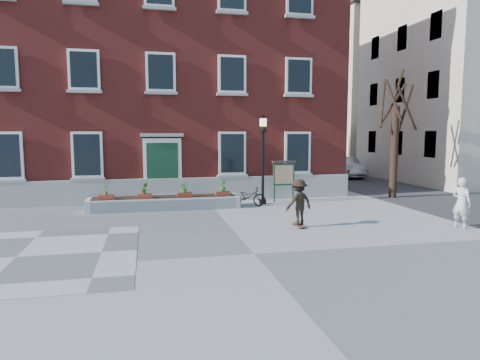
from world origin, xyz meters
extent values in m
plane|color=gray|center=(0.00, 0.00, 0.00)|extent=(100.00, 100.00, 0.00)
cube|color=#59595B|center=(-6.00, 1.00, 0.01)|extent=(6.00, 6.00, 0.01)
imported|color=black|center=(1.52, 7.16, 0.41)|extent=(1.61, 0.72, 0.82)
imported|color=#A5A7AA|center=(11.04, 17.29, 0.71)|extent=(1.70, 4.39, 1.43)
imported|color=silver|center=(7.46, 1.50, 0.85)|extent=(0.62, 0.73, 1.70)
cube|color=maroon|center=(-2.00, 14.00, 6.00)|extent=(18.00, 10.00, 12.00)
cube|color=#A2A29D|center=(-2.00, 8.88, 0.55)|extent=(18.00, 0.24, 1.10)
cube|color=#999994|center=(-2.00, 8.75, 0.10)|extent=(2.60, 0.80, 0.20)
cube|color=gray|center=(-2.00, 8.90, 0.30)|extent=(2.20, 0.50, 0.20)
cube|color=white|center=(-2.00, 8.92, 1.65)|extent=(1.70, 0.12, 2.50)
cube|color=#143722|center=(-2.00, 8.87, 1.55)|extent=(1.40, 0.06, 2.30)
cube|color=#989893|center=(-2.00, 8.88, 3.05)|extent=(1.90, 0.25, 0.15)
cube|color=white|center=(-8.40, 8.90, 2.20)|extent=(1.30, 0.10, 2.00)
cube|color=black|center=(-8.40, 8.85, 2.20)|extent=(1.08, 0.04, 1.78)
cube|color=#ABAAA5|center=(-8.40, 8.84, 1.14)|extent=(1.44, 0.20, 0.12)
cube|color=silver|center=(-8.40, 8.90, 5.80)|extent=(1.30, 0.10, 1.70)
cube|color=black|center=(-8.40, 8.85, 5.80)|extent=(1.08, 0.04, 1.48)
cube|color=gray|center=(-8.40, 8.84, 4.89)|extent=(1.44, 0.20, 0.12)
cube|color=white|center=(-5.20, 8.90, 2.20)|extent=(1.30, 0.10, 2.00)
cube|color=black|center=(-5.20, 8.85, 2.20)|extent=(1.08, 0.04, 1.78)
cube|color=#969691|center=(-5.20, 8.84, 1.14)|extent=(1.44, 0.20, 0.12)
cube|color=white|center=(-5.20, 8.90, 5.80)|extent=(1.30, 0.10, 1.70)
cube|color=black|center=(-5.20, 8.85, 5.80)|extent=(1.08, 0.04, 1.48)
cube|color=#9B9C97|center=(-5.20, 8.84, 4.89)|extent=(1.44, 0.20, 0.12)
cube|color=gray|center=(-5.20, 8.84, 8.49)|extent=(1.44, 0.20, 0.12)
cube|color=white|center=(-2.00, 8.90, 5.80)|extent=(1.30, 0.10, 1.70)
cube|color=black|center=(-2.00, 8.85, 5.80)|extent=(1.08, 0.04, 1.48)
cube|color=gray|center=(-2.00, 8.84, 4.89)|extent=(1.44, 0.20, 0.12)
cube|color=#A09F9B|center=(-2.00, 8.84, 8.49)|extent=(1.44, 0.20, 0.12)
cube|color=silver|center=(1.20, 8.90, 2.20)|extent=(1.30, 0.10, 2.00)
cube|color=black|center=(1.20, 8.85, 2.20)|extent=(1.08, 0.04, 1.78)
cube|color=#A1A19C|center=(1.20, 8.84, 1.14)|extent=(1.44, 0.20, 0.12)
cube|color=white|center=(1.20, 8.90, 5.80)|extent=(1.30, 0.10, 1.70)
cube|color=black|center=(1.20, 8.85, 5.80)|extent=(1.08, 0.04, 1.48)
cube|color=#9D9D98|center=(1.20, 8.84, 4.89)|extent=(1.44, 0.20, 0.12)
cube|color=#A2A19C|center=(1.20, 8.84, 8.49)|extent=(1.44, 0.20, 0.12)
cube|color=white|center=(4.40, 8.90, 2.20)|extent=(1.30, 0.10, 2.00)
cube|color=black|center=(4.40, 8.85, 2.20)|extent=(1.08, 0.04, 1.78)
cube|color=#979792|center=(4.40, 8.84, 1.14)|extent=(1.44, 0.20, 0.12)
cube|color=white|center=(4.40, 8.90, 5.80)|extent=(1.30, 0.10, 1.70)
cube|color=black|center=(4.40, 8.85, 5.80)|extent=(1.08, 0.04, 1.48)
cube|color=#A9A9A4|center=(4.40, 8.84, 4.89)|extent=(1.44, 0.20, 0.12)
cube|color=#9E9E99|center=(4.40, 8.84, 8.49)|extent=(1.44, 0.20, 0.12)
cube|color=silver|center=(-2.00, 7.20, 0.25)|extent=(6.20, 1.10, 0.50)
cube|color=#B9B9B9|center=(-2.00, 6.64, 0.25)|extent=(5.80, 0.02, 0.40)
cube|color=black|center=(-2.00, 7.20, 0.50)|extent=(5.80, 0.90, 0.06)
cube|color=maroon|center=(-4.30, 6.95, 0.60)|extent=(0.60, 0.25, 0.20)
imported|color=#34681F|center=(-4.30, 6.95, 0.92)|extent=(0.24, 0.24, 0.45)
cube|color=maroon|center=(-2.80, 6.95, 0.60)|extent=(0.60, 0.25, 0.20)
imported|color=#2B5C1B|center=(-2.80, 6.95, 0.92)|extent=(0.25, 0.25, 0.45)
cube|color=maroon|center=(-1.20, 6.95, 0.60)|extent=(0.60, 0.25, 0.20)
imported|color=#36671F|center=(-1.20, 6.95, 0.92)|extent=(0.40, 0.40, 0.45)
cube|color=maroon|center=(0.40, 6.95, 0.60)|extent=(0.60, 0.25, 0.20)
imported|color=#25641E|center=(0.40, 6.95, 0.92)|extent=(0.25, 0.25, 0.45)
cylinder|color=#322016|center=(9.00, 8.00, 2.20)|extent=(0.36, 0.36, 4.40)
cylinder|color=black|center=(9.51, 8.00, 4.29)|extent=(0.12, 1.12, 2.23)
cylinder|color=black|center=(9.17, 8.52, 4.55)|extent=(1.18, 0.49, 1.97)
cylinder|color=black|center=(8.51, 8.36, 4.55)|extent=(0.88, 1.14, 2.35)
cylinder|color=black|center=(8.70, 7.78, 4.73)|extent=(0.60, 0.77, 1.90)
cylinder|color=black|center=(9.20, 7.37, 4.24)|extent=(1.39, 0.55, 1.95)
cylinder|color=#302115|center=(9.16, 8.13, 5.37)|extent=(0.43, 0.48, 1.58)
cube|color=#39393C|center=(12.00, 18.00, 0.00)|extent=(8.00, 36.00, 0.01)
cube|color=beige|center=(18.00, 14.00, 7.00)|extent=(10.00, 11.00, 14.00)
cube|color=beige|center=(18.00, 26.00, 6.50)|extent=(10.00, 11.00, 13.00)
cube|color=#383230|center=(18.00, 26.00, 13.25)|extent=(10.40, 11.40, 0.50)
cube|color=black|center=(13.04, 10.80, 2.50)|extent=(0.08, 1.00, 1.50)
cube|color=black|center=(13.04, 14.00, 2.50)|extent=(0.08, 1.00, 1.50)
cube|color=black|center=(13.04, 17.20, 2.50)|extent=(0.08, 1.00, 1.50)
cube|color=black|center=(13.04, 10.80, 5.80)|extent=(0.08, 1.00, 1.50)
cube|color=black|center=(13.04, 14.00, 5.80)|extent=(0.08, 1.00, 1.50)
cube|color=black|center=(13.04, 17.20, 5.80)|extent=(0.08, 1.00, 1.50)
cube|color=black|center=(13.04, 10.80, 9.00)|extent=(0.08, 1.00, 1.50)
cube|color=black|center=(13.04, 14.00, 9.00)|extent=(0.08, 1.00, 1.50)
cube|color=black|center=(13.04, 17.20, 9.00)|extent=(0.08, 1.00, 1.50)
cylinder|color=black|center=(2.30, 7.52, 0.10)|extent=(0.32, 0.32, 0.20)
cylinder|color=black|center=(2.30, 7.52, 1.60)|extent=(0.12, 0.12, 3.20)
cone|color=black|center=(2.30, 7.52, 3.35)|extent=(0.40, 0.40, 0.30)
cube|color=#FFF8BB|center=(2.30, 7.52, 3.60)|extent=(0.24, 0.24, 0.34)
cone|color=black|center=(2.30, 7.52, 3.85)|extent=(0.40, 0.40, 0.16)
cylinder|color=#183120|center=(2.99, 8.03, 0.90)|extent=(0.08, 0.08, 1.80)
cylinder|color=#18311F|center=(3.89, 8.03, 0.90)|extent=(0.08, 0.08, 1.80)
cube|color=#1B3623|center=(3.44, 8.03, 1.25)|extent=(1.00, 0.10, 1.00)
cube|color=#C5B77F|center=(3.44, 7.97, 1.25)|extent=(0.85, 0.02, 0.85)
cube|color=#383331|center=(3.44, 8.03, 1.82)|extent=(1.10, 0.16, 0.10)
cube|color=brown|center=(2.26, 2.80, 0.06)|extent=(0.22, 0.78, 0.03)
cylinder|color=black|center=(2.17, 2.52, 0.03)|extent=(0.03, 0.05, 0.05)
cylinder|color=black|center=(2.35, 2.52, 0.03)|extent=(0.03, 0.05, 0.05)
cylinder|color=black|center=(2.17, 3.08, 0.03)|extent=(0.03, 0.05, 0.05)
cylinder|color=black|center=(2.35, 3.08, 0.03)|extent=(0.03, 0.05, 0.05)
imported|color=black|center=(2.26, 2.80, 0.84)|extent=(1.12, 0.84, 1.54)
camera|label=1|loc=(-2.69, -10.57, 3.17)|focal=32.00mm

